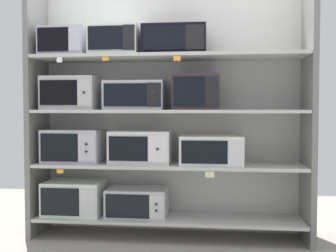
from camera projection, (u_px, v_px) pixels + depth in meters
back_panel at (171, 114)px, 3.95m from camera, size 2.69×0.04×2.33m
upright_left at (37, 114)px, 3.83m from camera, size 0.05×0.47×2.33m
upright_right at (309, 114)px, 3.56m from camera, size 0.05×0.47×2.33m
shelf_0 at (168, 218)px, 3.74m from camera, size 2.49×0.47×0.03m
microwave_0 at (75, 197)px, 3.82m from camera, size 0.55×0.39×0.32m
microwave_1 at (137, 202)px, 3.76m from camera, size 0.57×0.38×0.27m
shelf_1 at (168, 165)px, 3.72m from camera, size 2.49×0.47×0.03m
microwave_2 at (74, 146)px, 3.80m from camera, size 0.55×0.37×0.31m
microwave_3 at (141, 147)px, 3.73m from camera, size 0.57×0.36×0.30m
microwave_4 at (211, 150)px, 3.66m from camera, size 0.57×0.43×0.26m
price_tag_0 at (60, 171)px, 3.58m from camera, size 0.06×0.00×0.04m
price_tag_1 at (210, 175)px, 3.44m from camera, size 0.08×0.00×0.05m
shelf_2 at (168, 111)px, 3.69m from camera, size 2.49×0.47×0.03m
microwave_5 at (71, 93)px, 3.78m from camera, size 0.51×0.37×0.31m
microwave_6 at (135, 95)px, 3.72m from camera, size 0.56×0.34×0.27m
microwave_7 at (196, 92)px, 3.66m from camera, size 0.42×0.36×0.32m
shelf_3 at (168, 57)px, 3.67m from camera, size 2.49×0.47×0.03m
microwave_8 at (67, 43)px, 3.77m from camera, size 0.43×0.42×0.26m
microwave_9 at (116, 41)px, 3.72m from camera, size 0.45×0.40×0.28m
microwave_10 at (175, 41)px, 3.66m from camera, size 0.58×0.35×0.27m
price_tag_2 at (59, 60)px, 3.54m from camera, size 0.05×0.00×0.05m
price_tag_3 at (105, 59)px, 3.50m from camera, size 0.06×0.00×0.03m
price_tag_4 at (177, 58)px, 3.43m from camera, size 0.06×0.00×0.04m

